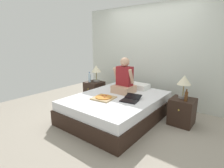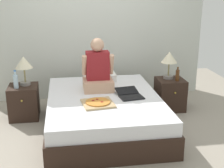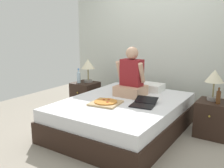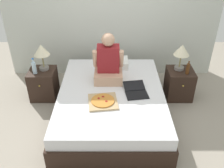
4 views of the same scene
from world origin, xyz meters
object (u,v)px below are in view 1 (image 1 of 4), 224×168
(water_bottle, at_px, (90,78))
(beer_bottle, at_px, (186,96))
(nightstand_left, at_px, (94,91))
(pizza_box, at_px, (104,98))
(laptop, at_px, (130,99))
(bed, at_px, (117,107))
(person_seated, at_px, (124,80))
(lamp_on_right_nightstand, at_px, (184,82))
(nightstand_right, at_px, (182,111))
(lamp_on_left_nightstand, at_px, (96,70))

(water_bottle, distance_m, beer_bottle, 2.51)
(nightstand_left, bearing_deg, pizza_box, -38.42)
(nightstand_left, height_order, laptop, laptop)
(bed, xyz_separation_m, nightstand_left, (-1.18, 0.55, 0.02))
(bed, xyz_separation_m, person_seated, (-0.05, 0.32, 0.53))
(lamp_on_right_nightstand, bearing_deg, nightstand_left, -178.77)
(water_bottle, xyz_separation_m, person_seated, (1.21, -0.13, 0.14))
(water_bottle, bearing_deg, nightstand_left, 48.35)
(nightstand_right, xyz_separation_m, beer_bottle, (0.07, -0.10, 0.36))
(water_bottle, distance_m, pizza_box, 1.38)
(nightstand_left, distance_m, beer_bottle, 2.46)
(water_bottle, relative_size, pizza_box, 0.62)
(nightstand_left, bearing_deg, nightstand_right, 0.00)
(lamp_on_left_nightstand, bearing_deg, beer_bottle, -3.59)
(person_seated, bearing_deg, lamp_on_left_nightstand, 165.99)
(lamp_on_left_nightstand, xyz_separation_m, water_bottle, (-0.12, -0.14, -0.22))
(nightstand_left, xyz_separation_m, nightstand_right, (2.36, 0.00, 0.00))
(nightstand_right, relative_size, person_seated, 0.67)
(lamp_on_left_nightstand, bearing_deg, bed, -27.57)
(person_seated, bearing_deg, pizza_box, -96.51)
(water_bottle, height_order, laptop, water_bottle)
(nightstand_left, xyz_separation_m, beer_bottle, (2.43, -0.10, 0.36))
(water_bottle, bearing_deg, laptop, -17.67)
(water_bottle, height_order, pizza_box, water_bottle)
(bed, height_order, nightstand_right, nightstand_right)
(water_bottle, bearing_deg, pizza_box, -33.39)
(beer_bottle, bearing_deg, water_bottle, 179.77)
(lamp_on_right_nightstand, relative_size, laptop, 0.98)
(lamp_on_left_nightstand, bearing_deg, nightstand_left, -128.62)
(bed, bearing_deg, water_bottle, 160.12)
(bed, distance_m, laptop, 0.46)
(pizza_box, bearing_deg, nightstand_right, 33.03)
(lamp_on_left_nightstand, bearing_deg, person_seated, -14.01)
(nightstand_left, height_order, lamp_on_right_nightstand, lamp_on_right_nightstand)
(water_bottle, relative_size, person_seated, 0.35)
(lamp_on_right_nightstand, distance_m, person_seated, 1.23)
(person_seated, bearing_deg, laptop, -43.02)
(bed, bearing_deg, nightstand_left, 155.20)
(nightstand_left, distance_m, lamp_on_left_nightstand, 0.59)
(lamp_on_right_nightstand, relative_size, beer_bottle, 1.96)
(water_bottle, bearing_deg, bed, -19.88)
(nightstand_left, relative_size, person_seated, 0.67)
(person_seated, relative_size, pizza_box, 1.75)
(bed, xyz_separation_m, lamp_on_left_nightstand, (-1.14, 0.60, 0.61))
(bed, xyz_separation_m, nightstand_right, (1.18, 0.55, 0.02))
(bed, relative_size, nightstand_right, 4.12)
(lamp_on_left_nightstand, relative_size, water_bottle, 1.63)
(water_bottle, relative_size, nightstand_right, 0.53)
(beer_bottle, distance_m, person_seated, 1.31)
(nightstand_right, bearing_deg, person_seated, -169.69)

